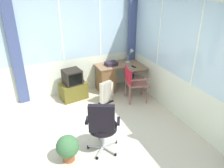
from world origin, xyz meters
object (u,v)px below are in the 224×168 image
paper_tray (111,64)px  tv_on_stand (73,86)px  potted_plant (68,147)px  desk (108,77)px  desk_lamp (131,53)px  tv_remote (134,67)px  space_heater (107,92)px  wooden_armchair (132,79)px  office_chair (102,124)px

paper_tray → tv_on_stand: bearing=-177.0°
paper_tray → potted_plant: 2.79m
tv_on_stand → potted_plant: (-0.64, -2.08, -0.08)m
desk → paper_tray: size_ratio=4.00×
desk → desk_lamp: size_ratio=3.04×
tv_remote → space_heater: 1.00m
desk_lamp → space_heater: size_ratio=0.69×
space_heater → potted_plant: size_ratio=1.17×
desk → tv_remote: tv_remote is taller
potted_plant → wooden_armchair: bearing=35.4°
wooden_armchair → potted_plant: wooden_armchair is taller
tv_remote → tv_on_stand: bearing=162.3°
tv_remote → space_heater: (-0.86, -0.23, -0.46)m
desk_lamp → space_heater: bearing=-149.8°
desk → tv_on_stand: 0.97m
paper_tray → space_heater: 0.86m
office_chair → desk_lamp: bearing=51.9°
desk → tv_on_stand: (-0.97, -0.05, -0.05)m
wooden_armchair → space_heater: (-0.62, 0.15, -0.30)m
desk → wooden_armchair: bearing=-64.6°
tv_remote → paper_tray: bearing=136.4°
tv_on_stand → space_heater: bearing=-37.7°
desk → office_chair: size_ratio=1.15×
tv_remote → office_chair: bearing=-137.5°
tv_remote → office_chair: size_ratio=0.14×
wooden_armchair → tv_on_stand: (-1.32, 0.69, -0.23)m
tv_remote → paper_tray: size_ratio=0.50×
office_chair → space_heater: office_chair is taller
office_chair → space_heater: 1.78m
desk_lamp → potted_plant: 3.20m
space_heater → desk: bearing=65.2°
tv_remote → wooden_armchair: size_ratio=0.17×
office_chair → space_heater: bearing=65.4°
office_chair → paper_tray: bearing=63.2°
desk_lamp → wooden_armchair: size_ratio=0.44×
paper_tray → desk: bearing=-176.5°
desk_lamp → tv_remote: bearing=-106.9°
paper_tray → office_chair: (-1.11, -2.19, -0.18)m
desk → potted_plant: bearing=-127.1°
tv_on_stand → space_heater: tv_on_stand is taller
desk → desk_lamp: (0.69, -0.03, 0.59)m
desk → potted_plant: 2.67m
tv_remote → desk_lamp: bearing=66.6°
paper_tray → tv_on_stand: (-1.08, -0.06, -0.43)m
office_chair → potted_plant: office_chair is taller
desk → paper_tray: bearing=3.5°
office_chair → tv_remote: bearing=49.0°
desk_lamp → wooden_armchair: (-0.34, -0.71, -0.41)m
wooden_armchair → office_chair: 1.98m
wooden_armchair → office_chair: bearing=-133.0°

